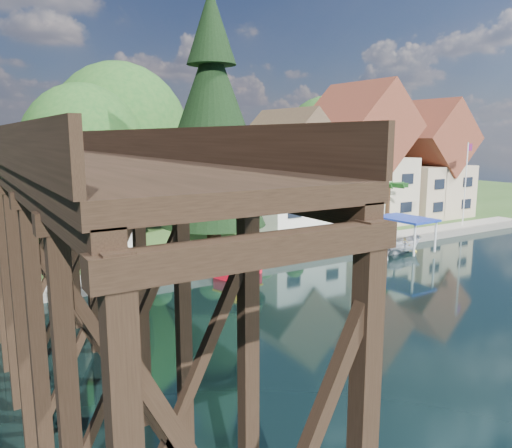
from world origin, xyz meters
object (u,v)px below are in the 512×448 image
at_px(house_left, 288,181).
at_px(shed, 88,213).
at_px(trestle_bridge, 26,215).
at_px(house_center, 358,163).
at_px(house_right, 423,167).
at_px(boat_white_a, 381,249).
at_px(flagpole, 467,175).
at_px(boat_yellow, 405,244).
at_px(conifer, 213,131).
at_px(boat_canopy, 405,238).
at_px(palm_tree, 389,186).
at_px(tugboat, 238,265).

relative_size(house_left, shed, 1.40).
xyz_separation_m(trestle_bridge, house_center, (32.00, 11.33, 1.07)).
relative_size(house_right, boat_white_a, 2.91).
bearing_deg(house_right, flagpole, -106.94).
xyz_separation_m(shed, boat_yellow, (22.63, -8.30, -3.23)).
bearing_deg(conifer, boat_canopy, -20.60).
distance_m(conifer, boat_canopy, 17.13).
bearing_deg(boat_canopy, house_right, 36.27).
height_order(house_center, palm_tree, house_center).
relative_size(tugboat, boat_canopy, 0.77).
bearing_deg(trestle_bridge, conifer, 24.42).
distance_m(palm_tree, tugboat, 18.81).
distance_m(shed, conifer, 10.37).
xyz_separation_m(house_right, boat_yellow, (-13.37, -9.81, -5.18)).
distance_m(house_right, tugboat, 30.07).
bearing_deg(house_center, trestle_bridge, -160.51).
bearing_deg(house_right, conifer, -170.05).
height_order(palm_tree, boat_yellow, palm_tree).
bearing_deg(boat_yellow, house_center, -49.02).
height_order(house_center, boat_canopy, house_center).
bearing_deg(tugboat, shed, 136.06).
bearing_deg(house_right, trestle_bridge, -165.21).
relative_size(trestle_bridge, conifer, 2.38).
height_order(shed, boat_yellow, shed).
bearing_deg(conifer, boat_white_a, -21.48).
relative_size(house_left, palm_tree, 2.33).
relative_size(flagpole, boat_yellow, 3.55).
xyz_separation_m(trestle_bridge, house_left, (23.00, 10.83, -0.21)).
distance_m(flagpole, boat_white_a, 14.92).
bearing_deg(tugboat, boat_canopy, -4.87).
height_order(house_left, shed, house_left).
distance_m(shed, boat_yellow, 24.32).
bearing_deg(trestle_bridge, boat_white_a, 2.70).
distance_m(house_left, tugboat, 14.33).
distance_m(trestle_bridge, boat_white_a, 25.59).
bearing_deg(boat_canopy, trestle_bridge, -178.66).
xyz_separation_m(shed, tugboat, (7.75, -7.47, -3.15)).
bearing_deg(shed, trestle_bridge, -118.19).
height_order(house_left, boat_white_a, house_left).
xyz_separation_m(palm_tree, boat_white_a, (-5.59, -4.76, -4.18)).
xyz_separation_m(house_right, boat_canopy, (-13.89, -10.19, -4.57)).
distance_m(house_center, tugboat, 22.21).
bearing_deg(boat_yellow, house_right, -79.80).
height_order(boat_white_a, boat_yellow, boat_yellow).
distance_m(conifer, palm_tree, 18.28).
bearing_deg(boat_white_a, palm_tree, -61.76).
relative_size(house_right, shed, 1.59).
distance_m(shed, palm_tree, 25.92).
bearing_deg(shed, house_center, 4.24).
distance_m(trestle_bridge, house_left, 25.42).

